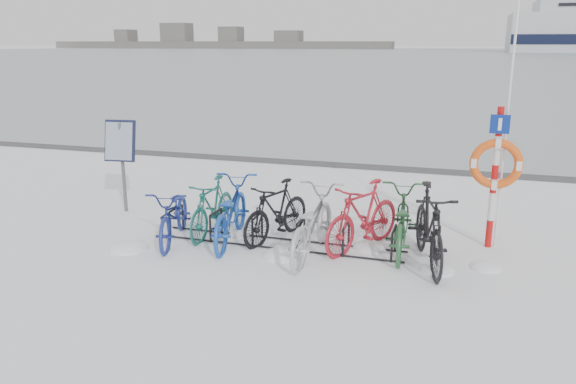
# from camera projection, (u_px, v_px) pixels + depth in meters

# --- Properties ---
(ground) EXTENTS (900.00, 900.00, 0.00)m
(ground) POSITION_uv_depth(u_px,v_px,m) (279.00, 244.00, 8.92)
(ground) COLOR white
(ground) RESTS_ON ground
(ice_sheet) EXTENTS (400.00, 298.00, 0.02)m
(ice_sheet) POSITION_uv_depth(u_px,v_px,m) (457.00, 54.00, 151.94)
(ice_sheet) COLOR #95A2A9
(ice_sheet) RESTS_ON ground
(quay_edge) EXTENTS (400.00, 0.25, 0.10)m
(quay_edge) POSITION_uv_depth(u_px,v_px,m) (350.00, 166.00, 14.35)
(quay_edge) COLOR #3F3F42
(quay_edge) RESTS_ON ground
(bike_rack) EXTENTS (4.00, 0.48, 0.46)m
(bike_rack) POSITION_uv_depth(u_px,v_px,m) (279.00, 234.00, 8.87)
(bike_rack) COLOR black
(bike_rack) RESTS_ON ground
(info_board) EXTENTS (0.60, 0.29, 1.74)m
(info_board) POSITION_uv_depth(u_px,v_px,m) (120.00, 146.00, 10.34)
(info_board) COLOR #595B5E
(info_board) RESTS_ON ground
(lifebuoy_station) EXTENTS (0.77, 0.22, 3.99)m
(lifebuoy_station) POSITION_uv_depth(u_px,v_px,m) (496.00, 164.00, 8.42)
(lifebuoy_station) COLOR #B90E0E
(lifebuoy_station) RESTS_ON ground
(shoreline) EXTENTS (180.00, 12.00, 9.50)m
(shoreline) POSITION_uv_depth(u_px,v_px,m) (209.00, 43.00, 282.99)
(shoreline) COLOR #4D4D4D
(shoreline) RESTS_ON ground
(bike_0) EXTENTS (1.08, 1.89, 0.94)m
(bike_0) POSITION_uv_depth(u_px,v_px,m) (174.00, 212.00, 9.01)
(bike_0) COLOR navy
(bike_0) RESTS_ON ground
(bike_1) EXTENTS (0.49, 1.64, 0.98)m
(bike_1) POSITION_uv_depth(u_px,v_px,m) (212.00, 205.00, 9.31)
(bike_1) COLOR #175A50
(bike_1) RESTS_ON ground
(bike_2) EXTENTS (1.01, 2.07, 1.04)m
(bike_2) POSITION_uv_depth(u_px,v_px,m) (230.00, 209.00, 8.99)
(bike_2) COLOR #1A49A9
(bike_2) RESTS_ON ground
(bike_3) EXTENTS (0.99, 1.72, 1.00)m
(bike_3) POSITION_uv_depth(u_px,v_px,m) (276.00, 209.00, 9.07)
(bike_3) COLOR black
(bike_3) RESTS_ON ground
(bike_4) EXTENTS (0.76, 2.03, 1.05)m
(bike_4) POSITION_uv_depth(u_px,v_px,m) (312.00, 221.00, 8.36)
(bike_4) COLOR #A9ACB1
(bike_4) RESTS_ON ground
(bike_5) EXTENTS (1.28, 1.85, 1.09)m
(bike_5) POSITION_uv_depth(u_px,v_px,m) (363.00, 214.00, 8.65)
(bike_5) COLOR #B01F2D
(bike_5) RESTS_ON ground
(bike_6) EXTENTS (0.80, 1.95, 1.00)m
(bike_6) POSITION_uv_depth(u_px,v_px,m) (401.00, 219.00, 8.57)
(bike_6) COLOR #265A31
(bike_6) RESTS_ON ground
(bike_7) EXTENTS (1.01, 2.04, 1.18)m
(bike_7) POSITION_uv_depth(u_px,v_px,m) (429.00, 225.00, 8.01)
(bike_7) COLOR black
(bike_7) RESTS_ON ground
(snow_drifts) EXTENTS (5.82, 2.12, 0.22)m
(snow_drifts) POSITION_uv_depth(u_px,v_px,m) (290.00, 253.00, 8.55)
(snow_drifts) COLOR white
(snow_drifts) RESTS_ON ground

